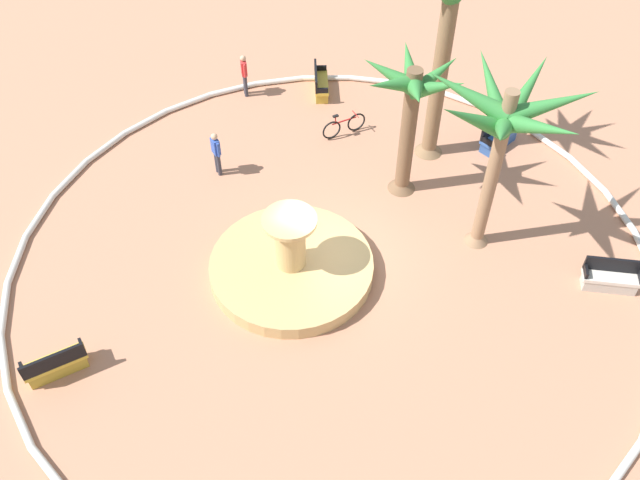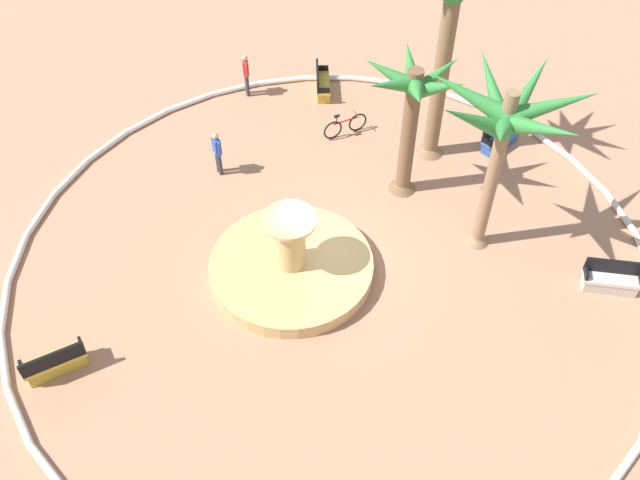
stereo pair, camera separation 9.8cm
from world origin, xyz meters
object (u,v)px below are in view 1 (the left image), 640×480
palm_tree_mid_plaza (504,124)px  palm_tree_by_curb (448,19)px  bicycle_red_frame (344,126)px  bench_east (56,365)px  bench_southeast (498,138)px  bench_north (610,279)px  palm_tree_near_fountain (411,103)px  person_cyclist_helmet (244,73)px  bench_west (321,85)px  person_cyclist_photo (216,152)px  fountain (291,265)px

palm_tree_mid_plaza → palm_tree_by_curb: bearing=-49.4°
palm_tree_by_curb → bicycle_red_frame: 5.56m
bench_east → bench_southeast: same height
palm_tree_mid_plaza → bicycle_red_frame: palm_tree_mid_plaza is taller
bench_north → bench_southeast: 6.71m
palm_tree_near_fountain → bench_east: (5.12, 10.58, -3.05)m
bench_east → bench_north: same height
palm_tree_near_fountain → person_cyclist_helmet: bearing=-16.4°
palm_tree_by_curb → bicycle_red_frame: palm_tree_by_curb is taller
palm_tree_near_fountain → bench_east: palm_tree_near_fountain is taller
bench_east → bench_west: bearing=-91.2°
palm_tree_by_curb → person_cyclist_photo: bearing=36.5°
palm_tree_near_fountain → bench_west: (4.84, -3.58, -3.05)m
fountain → palm_tree_near_fountain: size_ratio=1.00×
bench_east → person_cyclist_helmet: person_cyclist_helmet is taller
palm_tree_near_fountain → palm_tree_by_curb: bearing=-92.8°
bench_southeast → palm_tree_mid_plaza: bearing=99.7°
palm_tree_near_fountain → bench_southeast: size_ratio=2.86×
bicycle_red_frame → bench_north: bearing=164.0°
person_cyclist_helmet → person_cyclist_photo: (-1.57, 4.28, -0.02)m
palm_tree_mid_plaza → bench_east: size_ratio=3.55×
palm_tree_mid_plaza → bench_north: 5.69m
bench_west → person_cyclist_helmet: person_cyclist_helmet is taller
bench_east → person_cyclist_helmet: 12.93m
palm_tree_near_fountain → bench_north: size_ratio=2.85×
palm_tree_mid_plaza → bench_southeast: size_ratio=3.41×
palm_tree_near_fountain → bench_southeast: palm_tree_near_fountain is taller
palm_tree_near_fountain → person_cyclist_helmet: palm_tree_near_fountain is taller
bench_west → bench_north: bearing=158.2°
palm_tree_by_curb → bench_east: 14.57m
palm_tree_near_fountain → palm_tree_by_curb: size_ratio=0.70×
fountain → palm_tree_mid_plaza: palm_tree_mid_plaza is taller
palm_tree_by_curb → bench_west: size_ratio=4.20×
person_cyclist_photo → bench_west: bearing=-98.9°
fountain → palm_tree_near_fountain: (-1.43, -4.83, 3.08)m
palm_tree_mid_plaza → fountain: bearing=40.3°
bench_east → person_cyclist_photo: (0.61, -8.46, 0.58)m
bench_north → bicycle_red_frame: size_ratio=1.16×
fountain → palm_tree_mid_plaza: 7.07m
bench_west → bench_east: bearing=88.8°
bench_west → bench_north: (-11.73, 4.70, 0.00)m
fountain → bench_east: 6.83m
person_cyclist_helmet → fountain: bearing=130.1°
fountain → palm_tree_near_fountain: bearing=-106.4°
bench_north → palm_tree_by_curb: bearing=-26.0°
palm_tree_near_fountain → bicycle_red_frame: (2.93, -1.70, -3.01)m
bench_southeast → person_cyclist_photo: size_ratio=1.01×
palm_tree_by_curb → bench_west: (4.95, -1.39, -4.67)m
palm_tree_by_curb → bench_east: palm_tree_by_curb is taller
fountain → bicycle_red_frame: 6.70m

